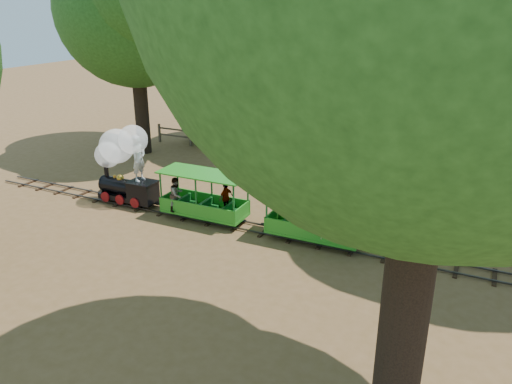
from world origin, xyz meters
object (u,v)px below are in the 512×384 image
at_px(carriage_front, 201,200).
at_px(fence, 316,151).
at_px(locomotive, 122,159).
at_px(carriage_rear, 314,219).

xyz_separation_m(carriage_front, fence, (1.44, 8.06, -0.16)).
bearing_deg(locomotive, fence, 58.49).
height_order(locomotive, carriage_rear, locomotive).
height_order(carriage_front, fence, carriage_front).
bearing_deg(carriage_front, fence, 79.88).
relative_size(carriage_front, carriage_rear, 1.00).
relative_size(locomotive, carriage_front, 1.00).
bearing_deg(carriage_rear, carriage_front, -178.86).
bearing_deg(fence, carriage_rear, -71.47).
xyz_separation_m(carriage_rear, fence, (-2.67, 7.98, -0.19)).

